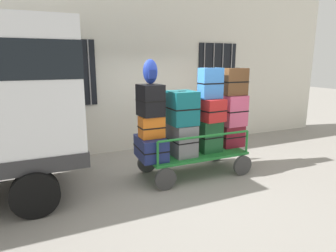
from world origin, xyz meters
TOP-DOWN VIEW (x-y plane):
  - ground_plane at (0.00, 0.00)m, footprint 40.00×40.00m
  - building_wall at (0.00, 2.23)m, footprint 12.00×0.38m
  - luggage_cart at (0.30, -0.06)m, footprint 2.11×1.01m
  - cart_railing at (0.30, -0.06)m, footprint 2.00×0.87m
  - suitcase_left_bottom at (-0.63, -0.03)m, footprint 0.52×0.77m
  - suitcase_left_middle at (-0.63, -0.08)m, footprint 0.44×0.32m
  - suitcase_left_top at (-0.63, -0.04)m, footprint 0.44×0.49m
  - suitcase_midleft_bottom at (-0.01, -0.03)m, footprint 0.45×0.73m
  - suitcase_midleft_middle at (-0.01, -0.10)m, footprint 0.51×0.54m
  - suitcase_center_bottom at (0.62, -0.09)m, footprint 0.45×0.42m
  - suitcase_center_middle at (0.62, -0.09)m, footprint 0.49×0.59m
  - suitcase_center_top at (0.62, -0.09)m, footprint 0.45×0.29m
  - suitcase_midright_bottom at (1.24, -0.03)m, footprint 0.51×0.32m
  - suitcase_midright_middle at (1.24, -0.07)m, footprint 0.50×0.36m
  - suitcase_midright_top at (1.24, -0.05)m, footprint 0.51×0.28m
  - backpack at (-0.62, -0.02)m, footprint 0.27×0.22m

SIDE VIEW (x-z plane):
  - ground_plane at x=0.00m, z-range 0.00..0.00m
  - luggage_cart at x=0.30m, z-range 0.13..0.59m
  - suitcase_left_bottom at x=-0.63m, z-range 0.46..0.88m
  - suitcase_midright_bottom at x=1.24m, z-range 0.46..0.92m
  - suitcase_midleft_bottom at x=-0.01m, z-range 0.46..1.07m
  - suitcase_center_bottom at x=0.62m, z-range 0.46..1.10m
  - cart_railing at x=0.30m, z-range 0.60..1.06m
  - suitcase_left_middle at x=-0.63m, z-range 0.88..1.28m
  - suitcase_midright_middle at x=1.24m, z-range 0.92..1.57m
  - suitcase_center_middle at x=0.62m, z-range 1.10..1.54m
  - suitcase_midleft_middle at x=-0.01m, z-range 1.07..1.72m
  - suitcase_left_top at x=-0.63m, z-range 1.28..1.86m
  - suitcase_center_top at x=0.62m, z-range 1.54..2.14m
  - suitcase_midright_top at x=1.24m, z-range 1.57..2.13m
  - backpack at x=-0.62m, z-range 1.86..2.30m
  - building_wall at x=0.00m, z-range 0.00..5.00m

